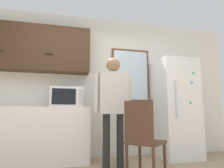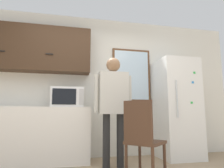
# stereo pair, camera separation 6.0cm
# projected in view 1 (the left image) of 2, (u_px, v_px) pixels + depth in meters

# --- Properties ---
(back_wall) EXTENTS (6.00, 0.06, 2.70)m
(back_wall) POSITION_uv_depth(u_px,v_px,m) (88.00, 85.00, 3.84)
(back_wall) COLOR silver
(back_wall) RESTS_ON ground_plane
(counter) EXTENTS (2.18, 0.57, 0.90)m
(counter) POSITION_uv_depth(u_px,v_px,m) (19.00, 136.00, 3.15)
(counter) COLOR silver
(counter) RESTS_ON ground_plane
(upper_cabinets) EXTENTS (2.18, 0.32, 0.82)m
(upper_cabinets) POSITION_uv_depth(u_px,v_px,m) (27.00, 48.00, 3.50)
(upper_cabinets) COLOR #3D2819
(microwave) EXTENTS (0.53, 0.38, 0.32)m
(microwave) POSITION_uv_depth(u_px,v_px,m) (67.00, 97.00, 3.34)
(microwave) COLOR white
(microwave) RESTS_ON counter
(person) EXTENTS (0.60, 0.23, 1.68)m
(person) POSITION_uv_depth(u_px,v_px,m) (113.00, 99.00, 3.11)
(person) COLOR black
(person) RESTS_ON ground_plane
(refrigerator) EXTENTS (0.69, 0.75, 1.80)m
(refrigerator) POSITION_uv_depth(u_px,v_px,m) (175.00, 108.00, 3.76)
(refrigerator) COLOR white
(refrigerator) RESTS_ON ground_plane
(chair) EXTENTS (0.60, 0.60, 0.96)m
(chair) POSITION_uv_depth(u_px,v_px,m) (143.00, 135.00, 2.56)
(chair) COLOR #472D1E
(chair) RESTS_ON ground_plane
(window) EXTENTS (0.78, 0.05, 1.07)m
(window) POSITION_uv_depth(u_px,v_px,m) (130.00, 75.00, 4.03)
(window) COLOR brown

